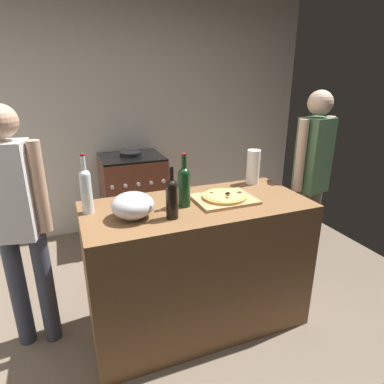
% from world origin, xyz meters
% --- Properties ---
extents(ground_plane, '(4.43, 3.09, 0.02)m').
position_xyz_m(ground_plane, '(0.00, 1.24, -0.01)').
color(ground_plane, '#6B5B4C').
extents(kitchen_wall_rear, '(4.43, 0.10, 2.60)m').
position_xyz_m(kitchen_wall_rear, '(0.00, 2.54, 1.30)').
color(kitchen_wall_rear, '#BCB7AD').
rests_on(kitchen_wall_rear, ground_plane).
extents(counter, '(1.50, 0.68, 0.94)m').
position_xyz_m(counter, '(0.12, 0.62, 0.47)').
color(counter, brown).
rests_on(counter, ground_plane).
extents(cutting_board, '(0.40, 0.32, 0.02)m').
position_xyz_m(cutting_board, '(0.31, 0.61, 0.95)').
color(cutting_board, tan).
rests_on(cutting_board, counter).
extents(pizza, '(0.30, 0.30, 0.03)m').
position_xyz_m(pizza, '(0.31, 0.61, 0.97)').
color(pizza, tan).
rests_on(pizza, cutting_board).
extents(mixing_bowl, '(0.26, 0.26, 0.16)m').
position_xyz_m(mixing_bowl, '(-0.32, 0.56, 1.02)').
color(mixing_bowl, '#B2B2B7').
rests_on(mixing_bowl, counter).
extents(paper_towel_roll, '(0.10, 0.10, 0.27)m').
position_xyz_m(paper_towel_roll, '(0.68, 0.87, 1.07)').
color(paper_towel_roll, white).
rests_on(paper_towel_roll, counter).
extents(wine_bottle_clear, '(0.07, 0.07, 0.37)m').
position_xyz_m(wine_bottle_clear, '(-0.56, 0.74, 1.09)').
color(wine_bottle_clear, silver).
rests_on(wine_bottle_clear, counter).
extents(wine_bottle_green, '(0.08, 0.08, 0.35)m').
position_xyz_m(wine_bottle_green, '(0.02, 0.62, 1.08)').
color(wine_bottle_green, '#143819').
rests_on(wine_bottle_green, counter).
extents(wine_bottle_dark, '(0.07, 0.07, 0.32)m').
position_xyz_m(wine_bottle_dark, '(-0.11, 0.47, 1.07)').
color(wine_bottle_dark, black).
rests_on(wine_bottle_dark, counter).
extents(stove, '(0.65, 0.59, 0.98)m').
position_xyz_m(stove, '(-0.01, 2.14, 0.47)').
color(stove, brown).
rests_on(stove, ground_plane).
extents(person_in_stripes, '(0.37, 0.24, 1.60)m').
position_xyz_m(person_in_stripes, '(-0.97, 0.85, 0.91)').
color(person_in_stripes, '#383D4C').
rests_on(person_in_stripes, ground_plane).
extents(person_in_red, '(0.40, 0.24, 1.63)m').
position_xyz_m(person_in_red, '(1.25, 0.85, 0.95)').
color(person_in_red, slate).
rests_on(person_in_red, ground_plane).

